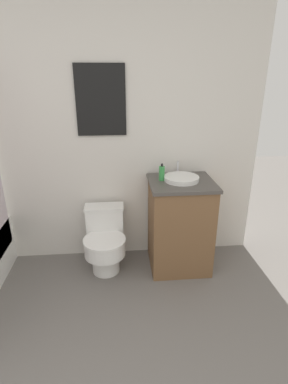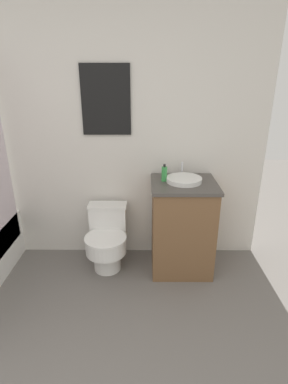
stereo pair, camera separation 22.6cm
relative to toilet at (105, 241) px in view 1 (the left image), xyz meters
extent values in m
cube|color=silver|center=(-0.28, 0.30, 0.95)|extent=(3.59, 0.05, 2.50)
cube|color=black|center=(0.01, 0.26, 1.26)|extent=(0.44, 0.02, 0.61)
cube|color=silver|center=(0.01, 0.26, 1.26)|extent=(0.41, 0.01, 0.58)
cylinder|color=white|center=(0.00, -0.05, -0.19)|extent=(0.26, 0.26, 0.22)
cylinder|color=white|center=(0.00, -0.10, -0.01)|extent=(0.38, 0.38, 0.14)
cylinder|color=white|center=(0.00, -0.10, 0.07)|extent=(0.39, 0.39, 0.02)
cube|color=white|center=(0.00, 0.14, 0.12)|extent=(0.35, 0.17, 0.32)
cube|color=white|center=(0.00, 0.14, 0.29)|extent=(0.37, 0.18, 0.02)
cube|color=brown|center=(0.71, -0.01, 0.13)|extent=(0.55, 0.50, 0.85)
cube|color=#4C4742|center=(0.71, -0.01, 0.57)|extent=(0.58, 0.53, 0.03)
cylinder|color=white|center=(0.71, 0.01, 0.60)|extent=(0.32, 0.32, 0.04)
cylinder|color=silver|center=(0.71, 0.20, 0.65)|extent=(0.02, 0.02, 0.13)
cylinder|color=green|center=(0.54, 0.04, 0.65)|extent=(0.05, 0.05, 0.13)
cylinder|color=black|center=(0.54, 0.04, 0.72)|extent=(0.02, 0.02, 0.02)
camera|label=1|loc=(0.14, -2.50, 1.48)|focal=28.00mm
camera|label=2|loc=(0.37, -2.51, 1.48)|focal=28.00mm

